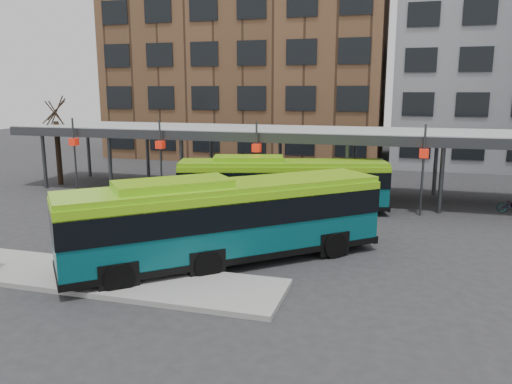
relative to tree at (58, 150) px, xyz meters
name	(u,v)px	position (x,y,z in m)	size (l,w,h in m)	color
ground	(262,265)	(18.00, -12.00, -2.43)	(120.00, 120.00, 0.00)	#28282B
boarding_island	(89,276)	(12.50, -15.00, -2.34)	(14.00, 3.00, 0.18)	gray
canopy	(318,134)	(17.94, 0.87, 1.47)	(40.00, 6.53, 4.80)	#999B9E
tree	(58,150)	(0.00, 0.00, 0.00)	(1.64, 1.64, 5.60)	black
building_brick	(251,44)	(8.00, 20.00, 8.57)	(26.00, 14.00, 22.00)	brown
bus_front	(225,218)	(16.59, -12.12, -0.67)	(10.96, 10.05, 3.39)	#074C53
bus_rear	(282,183)	(16.77, -3.56, -0.85)	(11.29, 5.22, 3.05)	#074C53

